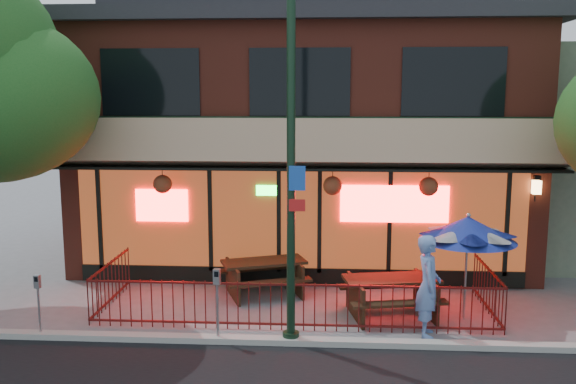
# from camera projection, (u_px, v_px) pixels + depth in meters

# --- Properties ---
(ground) EXTENTS (80.00, 80.00, 0.00)m
(ground) POSITION_uv_depth(u_px,v_px,m) (292.00, 334.00, 12.09)
(ground) COLOR gray
(ground) RESTS_ON ground
(curb) EXTENTS (80.00, 0.25, 0.12)m
(curb) POSITION_uv_depth(u_px,v_px,m) (291.00, 341.00, 11.59)
(curb) COLOR #999993
(curb) RESTS_ON ground
(restaurant_building) EXTENTS (12.96, 9.49, 8.05)m
(restaurant_building) POSITION_uv_depth(u_px,v_px,m) (305.00, 114.00, 18.46)
(restaurant_building) COLOR maroon
(restaurant_building) RESTS_ON ground
(patio_fence) EXTENTS (8.44, 2.62, 1.00)m
(patio_fence) POSITION_uv_depth(u_px,v_px,m) (293.00, 295.00, 12.49)
(patio_fence) COLOR #501211
(patio_fence) RESTS_ON ground
(street_light) EXTENTS (0.43, 0.32, 7.00)m
(street_light) POSITION_uv_depth(u_px,v_px,m) (291.00, 180.00, 11.20)
(street_light) COLOR black
(street_light) RESTS_ON ground
(picnic_table_left) EXTENTS (2.34, 2.07, 0.83)m
(picnic_table_left) POSITION_uv_depth(u_px,v_px,m) (264.00, 272.00, 14.42)
(picnic_table_left) COLOR #342113
(picnic_table_left) RESTS_ON ground
(picnic_table_right) EXTENTS (2.26, 1.89, 0.86)m
(picnic_table_right) POSITION_uv_depth(u_px,v_px,m) (391.00, 291.00, 12.99)
(picnic_table_right) COLOR #311F11
(picnic_table_right) RESTS_ON ground
(patio_umbrella) EXTENTS (2.00, 2.00, 2.28)m
(patio_umbrella) POSITION_uv_depth(u_px,v_px,m) (468.00, 229.00, 12.65)
(patio_umbrella) COLOR gray
(patio_umbrella) RESTS_ON ground
(pedestrian) EXTENTS (0.54, 0.78, 2.02)m
(pedestrian) POSITION_uv_depth(u_px,v_px,m) (428.00, 286.00, 11.87)
(pedestrian) COLOR #6082C1
(pedestrian) RESTS_ON ground
(parking_meter_near) EXTENTS (0.14, 0.12, 1.45)m
(parking_meter_near) POSITION_uv_depth(u_px,v_px,m) (217.00, 293.00, 11.55)
(parking_meter_near) COLOR #95989D
(parking_meter_near) RESTS_ON ground
(parking_meter_far) EXTENTS (0.12, 0.11, 1.27)m
(parking_meter_far) POSITION_uv_depth(u_px,v_px,m) (38.00, 295.00, 11.79)
(parking_meter_far) COLOR #93979C
(parking_meter_far) RESTS_ON ground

